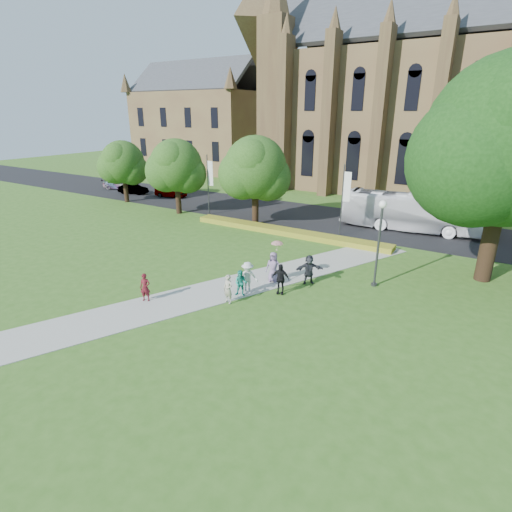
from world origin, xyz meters
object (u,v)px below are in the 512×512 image
Objects in this scene: large_tree at (511,142)px; car_2 at (119,184)px; car_0 at (171,191)px; streetlamp at (380,234)px; tour_coach at (412,212)px; pedestrian_0 at (145,287)px; car_1 at (133,189)px.

large_tree is 45.75m from car_2.
large_tree is at bearing -113.88° from car_0.
car_0 is at bearing -109.40° from car_2.
streetlamp is 0.44× the size of tour_coach.
streetlamp is at bearing -124.22° from car_0.
tour_coach is 2.97× the size of car_0.
tour_coach is 24.26m from pedestrian_0.
streetlamp is 31.92m from car_0.
streetlamp is at bearing -126.64° from car_2.
tour_coach is 37.89m from car_2.
pedestrian_0 is (24.27, -20.96, 0.19)m from car_1.
tour_coach is (-0.80, 13.55, -1.60)m from streetlamp.
tour_coach is at bearing -107.34° from car_2.
car_1 is 0.86× the size of car_2.
streetlamp is 41.06m from car_2.
streetlamp is at bearing -140.71° from large_tree.
pedestrian_0 is (18.78, -21.98, 0.13)m from car_0.
streetlamp is at bearing 15.54° from pedestrian_0.
pedestrian_0 reaches higher than car_2.
streetlamp is 3.29× the size of pedestrian_0.
tour_coach is 7.54× the size of pedestrian_0.
car_2 is at bearing 160.74° from streetlamp.
car_1 is 4.45m from car_2.
car_2 is at bearing 84.73° from tour_coach.
pedestrian_0 reaches higher than car_0.
car_2 is (-4.23, 1.37, 0.01)m from car_1.
pedestrian_0 is at bearing 151.94° from tour_coach.
large_tree reaches higher than car_0.
pedestrian_0 is (-9.37, -22.36, -0.86)m from tour_coach.
car_1 is 32.07m from pedestrian_0.
streetlamp reaches higher than car_1.
large_tree is at bearing -150.44° from tour_coach.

